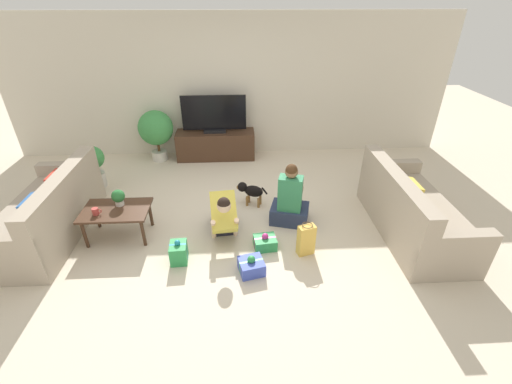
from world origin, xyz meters
TOP-DOWN VIEW (x-y plane):
  - ground_plane at (0.00, 0.00)m, footprint 16.00×16.00m
  - wall_back at (0.00, 2.63)m, footprint 8.40×0.06m
  - sofa_left at (-2.41, -0.06)m, footprint 0.87×1.95m
  - sofa_right at (2.41, -0.26)m, footprint 0.87×1.95m
  - coffee_table at (-1.49, -0.15)m, footprint 0.85×0.57m
  - tv_console at (-0.31, 2.32)m, footprint 1.50×0.47m
  - tv at (-0.31, 2.32)m, footprint 1.20×0.20m
  - potted_plant_back_left at (-1.41, 2.27)m, footprint 0.65×0.65m
  - potted_plant_corner_left at (-2.26, 1.26)m, footprint 0.38×0.38m
  - person_kneeling at (-0.09, -0.21)m, footprint 0.39×0.80m
  - person_sitting at (0.83, 0.05)m, footprint 0.61×0.57m
  - dog at (0.29, 0.54)m, footprint 0.47×0.26m
  - gift_box_a at (0.24, -0.94)m, footprint 0.33×0.33m
  - gift_box_b at (-0.63, -0.70)m, footprint 0.21×0.26m
  - gift_box_c at (0.44, -0.51)m, footprint 0.31×0.27m
  - gift_bag_a at (0.93, -0.65)m, footprint 0.23×0.17m
  - mug at (-1.69, -0.26)m, footprint 0.12×0.08m
  - tabletop_plant at (-1.46, -0.05)m, footprint 0.17×0.17m

SIDE VIEW (x-z plane):
  - ground_plane at x=0.00m, z-range 0.00..0.00m
  - gift_box_c at x=0.44m, z-range -0.03..0.19m
  - gift_box_a at x=0.24m, z-range -0.03..0.20m
  - gift_box_b at x=-0.63m, z-range -0.03..0.28m
  - gift_bag_a at x=0.93m, z-range -0.01..0.43m
  - dog at x=0.29m, z-range 0.06..0.43m
  - tv_console at x=-0.31m, z-range 0.00..0.53m
  - sofa_right at x=2.41m, z-range -0.13..0.75m
  - sofa_left at x=-2.41m, z-range -0.12..0.75m
  - person_sitting at x=0.83m, z-range -0.14..0.79m
  - person_kneeling at x=-0.09m, z-range -0.06..0.71m
  - coffee_table at x=-1.49m, z-range 0.16..0.59m
  - potted_plant_corner_left at x=-2.26m, z-range 0.07..0.78m
  - mug at x=-1.69m, z-range 0.43..0.52m
  - tabletop_plant at x=-1.46m, z-range 0.44..0.66m
  - potted_plant_back_left at x=-1.41m, z-range 0.13..1.11m
  - tv at x=-0.31m, z-range 0.50..1.20m
  - wall_back at x=0.00m, z-range 0.00..2.60m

